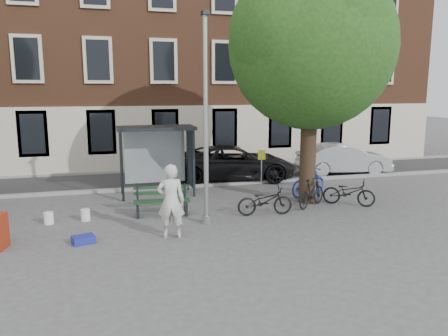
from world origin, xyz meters
TOP-DOWN VIEW (x-y plane):
  - ground at (0.00, 0.00)m, footprint 90.00×90.00m
  - road at (0.00, 7.00)m, footprint 40.00×4.00m
  - curb_near at (0.00, 5.00)m, footprint 40.00×0.25m
  - curb_far at (0.00, 9.00)m, footprint 40.00×0.25m
  - building_row at (0.00, 13.00)m, footprint 30.00×8.00m
  - lamppost at (0.00, 0.00)m, footprint 0.28×0.35m
  - tree_right at (4.01, 1.38)m, footprint 5.76×5.60m
  - bus_shelter at (-0.61, 4.11)m, footprint 2.85×1.45m
  - painter at (-1.20, -0.99)m, footprint 0.81×0.60m
  - bench at (-1.18, 1.24)m, footprint 1.81×0.72m
  - bike_a at (2.00, 0.37)m, footprint 1.83×0.79m
  - bike_b at (4.47, 2.34)m, footprint 1.87×1.21m
  - bike_c at (5.23, 0.75)m, footprint 1.78×1.55m
  - bike_d at (3.90, 0.90)m, footprint 1.63×1.34m
  - car_dark at (2.61, 6.00)m, footprint 5.80×3.20m
  - car_silver at (8.08, 6.00)m, footprint 4.54×2.05m
  - blue_crate at (-3.50, -0.86)m, footprint 0.64×0.55m
  - bucket_b at (-3.52, 1.22)m, footprint 0.36×0.36m
  - bucket_c at (-4.57, 1.16)m, footprint 0.35×0.35m
  - notice_sign at (3.01, 3.50)m, footprint 0.28×0.08m

SIDE VIEW (x-z plane):
  - ground at x=0.00m, z-range 0.00..0.00m
  - road at x=0.00m, z-range 0.00..0.01m
  - curb_near at x=0.00m, z-range 0.00..0.12m
  - curb_far at x=0.00m, z-range 0.00..0.12m
  - blue_crate at x=-3.50m, z-range 0.00..0.20m
  - bucket_b at x=-3.52m, z-range 0.00..0.36m
  - bucket_c at x=-4.57m, z-range 0.00..0.36m
  - bench at x=-1.18m, z-range -0.04..0.87m
  - bike_c at x=5.23m, z-range 0.00..0.93m
  - bike_a at x=2.00m, z-range 0.00..0.94m
  - bike_d at x=3.90m, z-range 0.00..1.00m
  - bike_b at x=4.47m, z-range 0.00..1.09m
  - car_silver at x=8.08m, z-range 0.00..1.44m
  - car_dark at x=2.61m, z-range 0.00..1.54m
  - painter at x=-1.20m, z-range 0.00..2.02m
  - notice_sign at x=3.01m, z-range 0.32..1.97m
  - bus_shelter at x=-0.61m, z-range 0.61..3.23m
  - lamppost at x=0.00m, z-range -0.27..5.84m
  - tree_right at x=4.01m, z-range 1.52..9.72m
  - building_row at x=0.00m, z-range 0.00..14.00m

